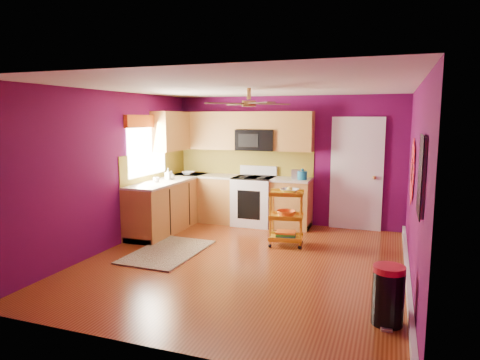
% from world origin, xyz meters
% --- Properties ---
extents(ground, '(5.00, 5.00, 0.00)m').
position_xyz_m(ground, '(0.00, 0.00, 0.00)').
color(ground, '#672A10').
rests_on(ground, ground).
extents(room_envelope, '(4.54, 5.04, 2.52)m').
position_xyz_m(room_envelope, '(0.03, 0.00, 1.63)').
color(room_envelope, '#5B0A47').
rests_on(room_envelope, ground).
extents(lower_cabinets, '(2.81, 2.31, 0.94)m').
position_xyz_m(lower_cabinets, '(-1.35, 1.82, 0.43)').
color(lower_cabinets, '#9A662A').
rests_on(lower_cabinets, ground).
extents(electric_range, '(0.76, 0.66, 1.13)m').
position_xyz_m(electric_range, '(-0.55, 2.17, 0.48)').
color(electric_range, white).
rests_on(electric_range, ground).
extents(upper_cabinetry, '(2.80, 2.30, 1.26)m').
position_xyz_m(upper_cabinetry, '(-1.24, 2.17, 1.80)').
color(upper_cabinetry, '#9A662A').
rests_on(upper_cabinetry, ground).
extents(left_window, '(0.08, 1.35, 1.08)m').
position_xyz_m(left_window, '(-2.22, 1.05, 1.74)').
color(left_window, white).
rests_on(left_window, ground).
extents(panel_door, '(0.95, 0.11, 2.15)m').
position_xyz_m(panel_door, '(1.35, 2.47, 1.02)').
color(panel_door, white).
rests_on(panel_door, ground).
extents(right_wall_art, '(0.04, 2.74, 1.04)m').
position_xyz_m(right_wall_art, '(2.23, -0.34, 1.44)').
color(right_wall_art, black).
rests_on(right_wall_art, ground).
extents(ceiling_fan, '(1.01, 1.01, 0.26)m').
position_xyz_m(ceiling_fan, '(0.00, 0.20, 2.29)').
color(ceiling_fan, '#BF8C3F').
rests_on(ceiling_fan, ground).
extents(shag_rug, '(0.98, 1.56, 0.02)m').
position_xyz_m(shag_rug, '(-1.27, 0.02, 0.01)').
color(shag_rug, black).
rests_on(shag_rug, ground).
extents(rolling_cart, '(0.59, 0.47, 0.98)m').
position_xyz_m(rolling_cart, '(0.38, 1.01, 0.50)').
color(rolling_cart, gold).
rests_on(rolling_cart, ground).
extents(trash_can, '(0.37, 0.38, 0.61)m').
position_xyz_m(trash_can, '(1.99, -1.29, 0.30)').
color(trash_can, black).
rests_on(trash_can, ground).
extents(teal_kettle, '(0.18, 0.18, 0.21)m').
position_xyz_m(teal_kettle, '(0.40, 2.14, 1.02)').
color(teal_kettle, '#126689').
rests_on(teal_kettle, lower_cabinets).
extents(toaster, '(0.22, 0.15, 0.18)m').
position_xyz_m(toaster, '(0.31, 2.20, 1.03)').
color(toaster, beige).
rests_on(toaster, lower_cabinets).
extents(soap_bottle_a, '(0.09, 0.10, 0.21)m').
position_xyz_m(soap_bottle_a, '(-1.94, 1.28, 1.05)').
color(soap_bottle_a, '#EA3F72').
rests_on(soap_bottle_a, lower_cabinets).
extents(soap_bottle_b, '(0.12, 0.12, 0.16)m').
position_xyz_m(soap_bottle_b, '(-1.91, 1.34, 1.02)').
color(soap_bottle_b, white).
rests_on(soap_bottle_b, lower_cabinets).
extents(counter_dish, '(0.25, 0.25, 0.06)m').
position_xyz_m(counter_dish, '(-1.93, 2.09, 0.97)').
color(counter_dish, white).
rests_on(counter_dish, lower_cabinets).
extents(counter_cup, '(0.11, 0.11, 0.09)m').
position_xyz_m(counter_cup, '(-1.98, 0.93, 0.98)').
color(counter_cup, white).
rests_on(counter_cup, lower_cabinets).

